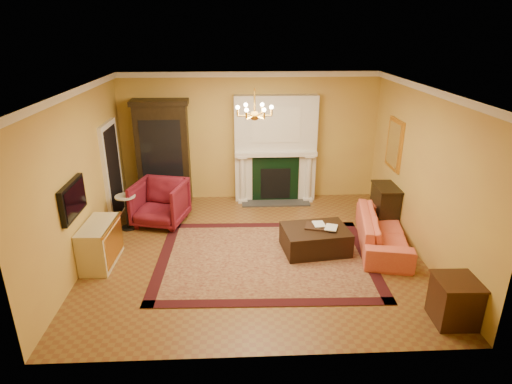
{
  "coord_description": "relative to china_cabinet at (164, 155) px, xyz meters",
  "views": [
    {
      "loc": [
        -0.31,
        -7.07,
        3.95
      ],
      "look_at": [
        0.04,
        0.3,
        1.07
      ],
      "focal_mm": 30.0,
      "sensor_mm": 36.0,
      "label": 1
    }
  ],
  "objects": [
    {
      "name": "wall_back",
      "position": [
        1.99,
        0.27,
        0.34
      ],
      "size": [
        6.0,
        0.02,
        3.0
      ],
      "primitive_type": "cube",
      "color": "#B58841",
      "rests_on": "floor"
    },
    {
      "name": "chandelier",
      "position": [
        1.99,
        -2.49,
        1.45
      ],
      "size": [
        0.63,
        0.55,
        0.53
      ],
      "color": "gold",
      "rests_on": "ceiling"
    },
    {
      "name": "wall_right",
      "position": [
        5.0,
        -2.49,
        0.34
      ],
      "size": [
        0.02,
        5.5,
        3.0
      ],
      "primitive_type": "cube",
      "color": "#B58841",
      "rests_on": "floor"
    },
    {
      "name": "wall_front",
      "position": [
        1.99,
        -5.25,
        0.34
      ],
      "size": [
        6.0,
        0.02,
        3.0
      ],
      "primitive_type": "cube",
      "color": "#B58841",
      "rests_on": "floor"
    },
    {
      "name": "end_table",
      "position": [
        4.71,
        -4.66,
        -0.84
      ],
      "size": [
        0.57,
        0.57,
        0.65
      ],
      "primitive_type": "cube",
      "rotation": [
        0.0,
        0.0,
        -0.03
      ],
      "color": "#33180E",
      "rests_on": "floor"
    },
    {
      "name": "crown_molding",
      "position": [
        1.99,
        -1.53,
        1.78
      ],
      "size": [
        6.0,
        5.5,
        0.12
      ],
      "color": "white",
      "rests_on": "ceiling"
    },
    {
      "name": "console_table",
      "position": [
        4.77,
        -1.44,
        -0.75
      ],
      "size": [
        0.45,
        0.75,
        0.82
      ],
      "primitive_type": "cube",
      "rotation": [
        0.0,
        0.0,
        -0.03
      ],
      "color": "black",
      "rests_on": "floor"
    },
    {
      "name": "commode",
      "position": [
        -0.74,
        -2.79,
        -0.78
      ],
      "size": [
        0.52,
        1.04,
        0.76
      ],
      "primitive_type": "cube",
      "rotation": [
        0.0,
        0.0,
        -0.03
      ],
      "color": "#C1B28D",
      "rests_on": "floor"
    },
    {
      "name": "fireplace",
      "position": [
        2.59,
        0.08,
        0.03
      ],
      "size": [
        1.9,
        0.7,
        2.5
      ],
      "color": "silver",
      "rests_on": "wall_back"
    },
    {
      "name": "topiary_left",
      "position": [
        1.96,
        0.04,
        0.29
      ],
      "size": [
        0.15,
        0.15,
        0.4
      ],
      "color": "gray",
      "rests_on": "fireplace"
    },
    {
      "name": "china_cabinet",
      "position": [
        0.0,
        0.0,
        0.0
      ],
      "size": [
        1.18,
        0.57,
        2.33
      ],
      "primitive_type": "cube",
      "rotation": [
        0.0,
        0.0,
        0.04
      ],
      "color": "black",
      "rests_on": "floor"
    },
    {
      "name": "leather_ottoman",
      "position": [
        3.11,
        -2.53,
        -0.93
      ],
      "size": [
        1.28,
        1.0,
        0.44
      ],
      "primitive_type": "cube",
      "rotation": [
        0.0,
        0.0,
        0.13
      ],
      "color": "black",
      "rests_on": "oriental_rug"
    },
    {
      "name": "floor",
      "position": [
        1.99,
        -2.49,
        -1.17
      ],
      "size": [
        6.0,
        5.5,
        0.02
      ],
      "primitive_type": "cube",
      "color": "brown",
      "rests_on": "ground"
    },
    {
      "name": "wall_left",
      "position": [
        -1.02,
        -2.49,
        0.34
      ],
      "size": [
        0.02,
        5.5,
        3.0
      ],
      "primitive_type": "cube",
      "color": "#B58841",
      "rests_on": "floor"
    },
    {
      "name": "wingback_armchair",
      "position": [
        0.05,
        -1.18,
        -0.65
      ],
      "size": [
        1.2,
        1.15,
        1.03
      ],
      "primitive_type": "imported",
      "rotation": [
        0.0,
        0.0,
        -0.25
      ],
      "color": "maroon",
      "rests_on": "floor"
    },
    {
      "name": "book_a",
      "position": [
        3.09,
        -2.44,
        -0.54
      ],
      "size": [
        0.21,
        0.04,
        0.28
      ],
      "primitive_type": "imported",
      "rotation": [
        0.0,
        0.0,
        0.08
      ],
      "color": "gray",
      "rests_on": "ottoman_tray"
    },
    {
      "name": "book_b",
      "position": [
        3.29,
        -2.54,
        -0.53
      ],
      "size": [
        0.21,
        0.09,
        0.29
      ],
      "primitive_type": "imported",
      "rotation": [
        0.0,
        0.0,
        -0.35
      ],
      "color": "gray",
      "rests_on": "ottoman_tray"
    },
    {
      "name": "tv_panel",
      "position": [
        -0.96,
        -3.09,
        0.19
      ],
      "size": [
        0.09,
        0.95,
        0.58
      ],
      "color": "black",
      "rests_on": "wall_left"
    },
    {
      "name": "ottoman_tray",
      "position": [
        3.14,
        -2.47,
        -0.69
      ],
      "size": [
        0.49,
        0.43,
        0.03
      ],
      "primitive_type": "cube",
      "rotation": [
        0.0,
        0.0,
        -0.28
      ],
      "color": "black",
      "rests_on": "leather_ottoman"
    },
    {
      "name": "topiary_right",
      "position": [
        3.12,
        0.04,
        0.32
      ],
      "size": [
        0.17,
        0.17,
        0.47
      ],
      "color": "gray",
      "rests_on": "fireplace"
    },
    {
      "name": "coral_sofa",
      "position": [
        4.43,
        -2.39,
        -0.74
      ],
      "size": [
        1.03,
        2.22,
        0.84
      ],
      "primitive_type": "imported",
      "rotation": [
        0.0,
        0.0,
        1.37
      ],
      "color": "#D36643",
      "rests_on": "floor"
    },
    {
      "name": "doorway",
      "position": [
        -0.97,
        -0.79,
        -0.12
      ],
      "size": [
        0.08,
        1.05,
        2.1
      ],
      "color": "silver",
      "rests_on": "wall_left"
    },
    {
      "name": "oriental_rug",
      "position": [
        2.17,
        -2.77,
        -1.16
      ],
      "size": [
        3.95,
        3.01,
        0.02
      ],
      "primitive_type": "cube",
      "rotation": [
        0.0,
        0.0,
        -0.02
      ],
      "color": "#400D10",
      "rests_on": "floor"
    },
    {
      "name": "pedestal_table",
      "position": [
        -0.6,
        -1.42,
        -0.74
      ],
      "size": [
        0.41,
        0.41,
        0.74
      ],
      "color": "black",
      "rests_on": "floor"
    },
    {
      "name": "gilt_mirror",
      "position": [
        4.95,
        -1.09,
        0.49
      ],
      "size": [
        0.06,
        0.76,
        1.05
      ],
      "color": "gold",
      "rests_on": "wall_right"
    },
    {
      "name": "ceiling",
      "position": [
        1.99,
        -2.49,
        1.85
      ],
      "size": [
        6.0,
        5.5,
        0.02
      ],
      "primitive_type": "cube",
      "color": "silver",
      "rests_on": "wall_back"
    }
  ]
}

